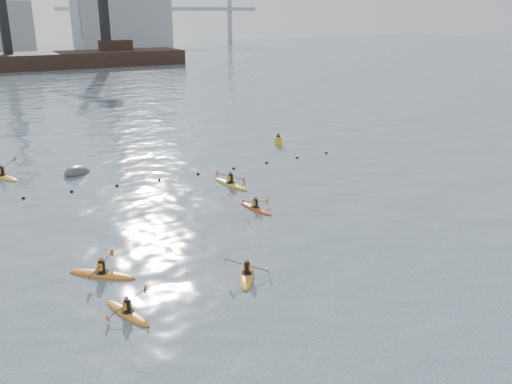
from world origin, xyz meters
The scene contains 11 objects.
ground centered at (0.00, 0.00, 0.00)m, with size 400.00×400.00×0.00m, color #384851.
float_line centered at (-0.50, 22.53, 0.03)m, with size 33.24×0.73×0.24m.
barge_pier centered at (-0.22, 110.00, 1.89)m, with size 72.00×19.30×29.50m.
kayaker_0 centered at (-6.14, 5.69, 0.09)m, with size 1.90×2.89×1.03m.
kayaker_1 centered at (-0.41, 6.30, 0.09)m, with size 2.08×2.95×1.08m.
kayaker_2 centered at (-6.20, 9.55, 0.10)m, with size 2.89×2.71×1.06m.
kayaker_3 centered at (5.00, 18.84, 0.11)m, with size 2.47×3.67×1.37m.
kayaker_4 centered at (4.16, 13.76, 0.09)m, with size 2.01×3.04×0.99m.
kayaker_5 centered at (-8.74, 28.46, 0.11)m, with size 2.35×3.58×1.46m.
mooring_buoy centered at (-3.73, 26.90, 0.00)m, with size 2.41×1.42×1.20m, color #37393B.
nav_buoy centered at (14.00, 27.32, 0.38)m, with size 0.69×0.69×1.26m.
Camera 1 is at (-10.84, -13.38, 11.53)m, focal length 38.00 mm.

